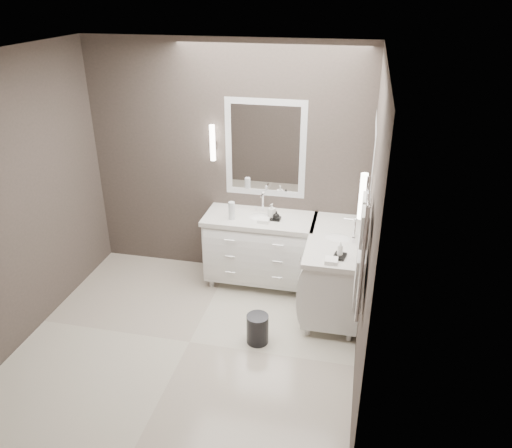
% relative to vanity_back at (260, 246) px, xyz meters
% --- Properties ---
extents(floor, '(3.20, 3.00, 0.01)m').
position_rel_vanity_back_xyz_m(floor, '(-0.45, -1.23, -0.49)').
color(floor, beige).
rests_on(floor, ground).
extents(ceiling, '(3.20, 3.00, 0.01)m').
position_rel_vanity_back_xyz_m(ceiling, '(-0.45, -1.23, 2.22)').
color(ceiling, white).
rests_on(ceiling, wall_back).
extents(wall_back, '(3.20, 0.01, 2.70)m').
position_rel_vanity_back_xyz_m(wall_back, '(-0.45, 0.28, 0.86)').
color(wall_back, '#433A36').
rests_on(wall_back, floor).
extents(wall_front, '(3.20, 0.01, 2.70)m').
position_rel_vanity_back_xyz_m(wall_front, '(-0.45, -2.73, 0.86)').
color(wall_front, '#433A36').
rests_on(wall_front, floor).
extents(wall_left, '(0.01, 3.00, 2.70)m').
position_rel_vanity_back_xyz_m(wall_left, '(-2.06, -1.23, 0.86)').
color(wall_left, '#433A36').
rests_on(wall_left, floor).
extents(wall_right, '(0.01, 3.00, 2.70)m').
position_rel_vanity_back_xyz_m(wall_right, '(1.15, -1.23, 0.86)').
color(wall_right, '#433A36').
rests_on(wall_right, floor).
extents(vanity_back, '(1.24, 0.59, 0.97)m').
position_rel_vanity_back_xyz_m(vanity_back, '(0.00, 0.00, 0.00)').
color(vanity_back, white).
rests_on(vanity_back, floor).
extents(vanity_right, '(0.59, 1.24, 0.97)m').
position_rel_vanity_back_xyz_m(vanity_right, '(0.88, -0.33, 0.00)').
color(vanity_right, white).
rests_on(vanity_right, floor).
extents(mirror_back, '(0.90, 0.02, 1.10)m').
position_rel_vanity_back_xyz_m(mirror_back, '(-0.00, 0.26, 1.06)').
color(mirror_back, white).
rests_on(mirror_back, wall_back).
extents(mirror_right, '(0.02, 0.90, 1.10)m').
position_rel_vanity_back_xyz_m(mirror_right, '(1.14, -0.43, 1.06)').
color(mirror_right, white).
rests_on(mirror_right, wall_right).
extents(sconce_back, '(0.06, 0.06, 0.40)m').
position_rel_vanity_back_xyz_m(sconce_back, '(-0.58, 0.20, 1.11)').
color(sconce_back, white).
rests_on(sconce_back, wall_back).
extents(sconce_right, '(0.06, 0.06, 0.40)m').
position_rel_vanity_back_xyz_m(sconce_right, '(1.08, -1.01, 1.11)').
color(sconce_right, white).
rests_on(sconce_right, wall_right).
extents(towel_bar_corner, '(0.03, 0.22, 0.30)m').
position_rel_vanity_back_xyz_m(towel_bar_corner, '(1.09, 0.13, 0.63)').
color(towel_bar_corner, white).
rests_on(towel_bar_corner, wall_right).
extents(towel_ladder, '(0.06, 0.58, 0.90)m').
position_rel_vanity_back_xyz_m(towel_ladder, '(1.10, -1.63, 0.91)').
color(towel_ladder, white).
rests_on(towel_ladder, wall_right).
extents(waste_bin, '(0.28, 0.28, 0.30)m').
position_rel_vanity_back_xyz_m(waste_bin, '(0.20, -1.07, -0.33)').
color(waste_bin, black).
rests_on(waste_bin, floor).
extents(amenity_tray_back, '(0.14, 0.11, 0.02)m').
position_rel_vanity_back_xyz_m(amenity_tray_back, '(0.16, -0.03, 0.38)').
color(amenity_tray_back, black).
rests_on(amenity_tray_back, vanity_back).
extents(amenity_tray_right, '(0.13, 0.16, 0.02)m').
position_rel_vanity_back_xyz_m(amenity_tray_right, '(0.92, -0.73, 0.38)').
color(amenity_tray_right, black).
rests_on(amenity_tray_right, vanity_right).
extents(water_bottle, '(0.09, 0.09, 0.20)m').
position_rel_vanity_back_xyz_m(water_bottle, '(-0.29, -0.12, 0.47)').
color(water_bottle, silver).
rests_on(water_bottle, vanity_back).
extents(soap_bottle_a, '(0.09, 0.09, 0.15)m').
position_rel_vanity_back_xyz_m(soap_bottle_a, '(0.13, -0.01, 0.46)').
color(soap_bottle_a, white).
rests_on(soap_bottle_a, amenity_tray_back).
extents(soap_bottle_b, '(0.09, 0.09, 0.09)m').
position_rel_vanity_back_xyz_m(soap_bottle_b, '(0.19, -0.06, 0.43)').
color(soap_bottle_b, black).
rests_on(soap_bottle_b, amenity_tray_back).
extents(soap_bottle_c, '(0.07, 0.07, 0.15)m').
position_rel_vanity_back_xyz_m(soap_bottle_c, '(0.92, -0.73, 0.46)').
color(soap_bottle_c, white).
rests_on(soap_bottle_c, amenity_tray_right).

